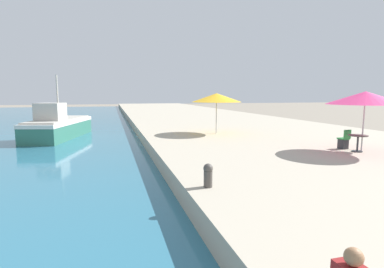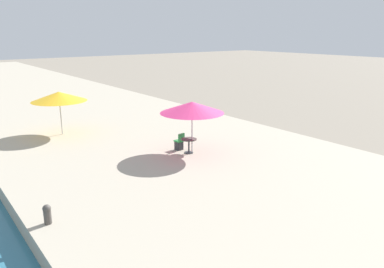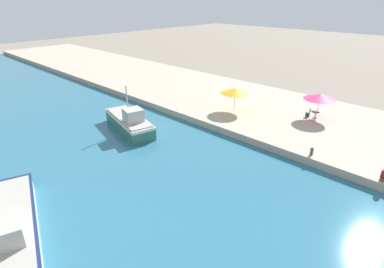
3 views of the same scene
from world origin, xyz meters
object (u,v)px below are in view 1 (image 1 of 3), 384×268
cafe_chair_left (344,142)px  mooring_bollard (208,175)px  cafe_umbrella_pink (365,98)px  cafe_umbrella_white (217,98)px  cafe_table (358,140)px  fishing_boat_mid (58,126)px

cafe_chair_left → mooring_bollard: bearing=-161.2°
cafe_umbrella_pink → cafe_umbrella_white: size_ratio=0.99×
cafe_table → cafe_chair_left: (-0.09, 0.72, -0.21)m
cafe_table → mooring_bollard: size_ratio=1.22×
cafe_umbrella_pink → cafe_table: size_ratio=3.97×
cafe_umbrella_white → cafe_table: bearing=-62.3°
cafe_umbrella_white → mooring_bollard: cafe_umbrella_white is taller
fishing_boat_mid → cafe_umbrella_pink: fishing_boat_mid is taller
cafe_umbrella_white → mooring_bollard: 11.44m
cafe_table → mooring_bollard: cafe_table is taller
cafe_chair_left → mooring_bollard: cafe_chair_left is taller
cafe_umbrella_pink → mooring_bollard: cafe_umbrella_pink is taller
cafe_chair_left → fishing_boat_mid: bearing=132.3°
cafe_table → mooring_bollard: 8.50m
cafe_umbrella_white → mooring_bollard: (-4.01, -10.54, -1.94)m
cafe_chair_left → mooring_bollard: size_ratio=1.39×
fishing_boat_mid → mooring_bollard: fishing_boat_mid is taller
cafe_umbrella_pink → mooring_bollard: 8.79m
cafe_umbrella_pink → cafe_chair_left: 2.20m
cafe_umbrella_pink → cafe_umbrella_white: (-4.02, 7.57, -0.07)m
cafe_umbrella_pink → cafe_umbrella_white: cafe_umbrella_pink is taller
cafe_umbrella_white → cafe_chair_left: cafe_umbrella_white is taller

